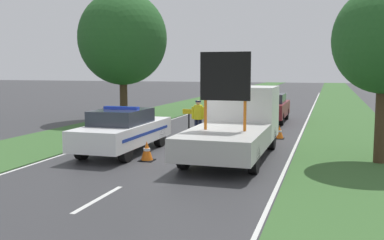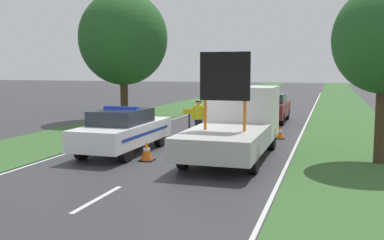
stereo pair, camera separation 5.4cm
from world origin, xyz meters
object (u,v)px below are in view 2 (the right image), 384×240
at_px(police_car, 123,130).
at_px(traffic_cone_near_truck, 280,132).
at_px(pedestrian_civilian, 222,114).
at_px(traffic_cone_near_police, 213,127).
at_px(road_barrier, 213,114).
at_px(roadside_tree_near_left, 123,39).
at_px(traffic_cone_behind_barrier, 251,133).
at_px(traffic_cone_centre_front, 147,151).
at_px(queued_car_wagon_maroon, 271,107).
at_px(work_truck, 237,122).
at_px(queued_car_sedan_silver, 234,99).
at_px(police_officer, 198,116).

distance_m(police_car, traffic_cone_near_truck, 6.80).
xyz_separation_m(pedestrian_civilian, traffic_cone_near_police, (-0.68, 0.99, -0.69)).
bearing_deg(road_barrier, police_car, -106.62).
bearing_deg(road_barrier, traffic_cone_near_police, 112.03).
bearing_deg(roadside_tree_near_left, traffic_cone_behind_barrier, -32.61).
distance_m(traffic_cone_centre_front, traffic_cone_near_truck, 6.79).
height_order(traffic_cone_near_truck, roadside_tree_near_left, roadside_tree_near_left).
distance_m(traffic_cone_centre_front, queued_car_wagon_maroon, 11.93).
xyz_separation_m(work_truck, traffic_cone_centre_front, (-2.51, -1.90, -0.79)).
bearing_deg(traffic_cone_behind_barrier, road_barrier, 144.16).
bearing_deg(traffic_cone_near_police, work_truck, -66.22).
bearing_deg(queued_car_wagon_maroon, queued_car_sedan_silver, -63.23).
relative_size(police_officer, traffic_cone_near_police, 2.64).
height_order(road_barrier, traffic_cone_centre_front, road_barrier).
bearing_deg(queued_car_wagon_maroon, traffic_cone_near_police, 69.32).
bearing_deg(road_barrier, police_officer, -102.12).
bearing_deg(traffic_cone_near_truck, work_truck, -104.87).
distance_m(traffic_cone_near_truck, queued_car_wagon_maroon, 6.02).
distance_m(road_barrier, roadside_tree_near_left, 8.10).
relative_size(traffic_cone_near_police, roadside_tree_near_left, 0.08).
bearing_deg(queued_car_sedan_silver, queued_car_wagon_maroon, 116.77).
height_order(traffic_cone_centre_front, roadside_tree_near_left, roadside_tree_near_left).
height_order(traffic_cone_near_truck, traffic_cone_behind_barrier, traffic_cone_behind_barrier).
xyz_separation_m(work_truck, queued_car_wagon_maroon, (-0.11, 9.78, -0.30)).
bearing_deg(work_truck, pedestrian_civilian, -68.85).
height_order(traffic_cone_behind_barrier, roadside_tree_near_left, roadside_tree_near_left).
distance_m(police_officer, queued_car_sedan_silver, 13.86).
xyz_separation_m(traffic_cone_behind_barrier, queued_car_sedan_silver, (-3.66, 13.98, 0.41)).
relative_size(queued_car_wagon_maroon, roadside_tree_near_left, 0.64).
bearing_deg(queued_car_sedan_silver, police_officer, 95.85).
height_order(work_truck, queued_car_wagon_maroon, work_truck).
xyz_separation_m(traffic_cone_near_police, roadside_tree_near_left, (-6.02, 3.35, 4.26)).
bearing_deg(queued_car_sedan_silver, police_car, 89.47).
bearing_deg(pedestrian_civilian, traffic_cone_behind_barrier, -18.41).
xyz_separation_m(work_truck, roadside_tree_near_left, (-8.06, 8.00, 3.47)).
xyz_separation_m(police_car, road_barrier, (1.92, 5.07, 0.12)).
bearing_deg(traffic_cone_centre_front, queued_car_wagon_maroon, 78.39).
bearing_deg(police_officer, roadside_tree_near_left, -37.80).
bearing_deg(traffic_cone_near_police, roadside_tree_near_left, 150.88).
relative_size(police_car, roadside_tree_near_left, 0.68).
distance_m(traffic_cone_near_truck, roadside_tree_near_left, 10.87).
height_order(road_barrier, queued_car_wagon_maroon, queued_car_wagon_maroon).
bearing_deg(work_truck, traffic_cone_behind_barrier, -89.22).
height_order(road_barrier, traffic_cone_near_police, road_barrier).
distance_m(pedestrian_civilian, queued_car_wagon_maroon, 6.25).
distance_m(work_truck, traffic_cone_near_police, 5.14).
bearing_deg(queued_car_wagon_maroon, police_car, 70.73).
height_order(police_car, police_officer, police_car).
bearing_deg(work_truck, police_car, 13.16).
height_order(traffic_cone_behind_barrier, queued_car_sedan_silver, queued_car_sedan_silver).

